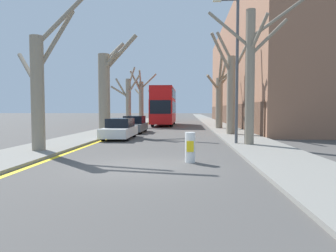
{
  "coord_description": "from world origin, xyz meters",
  "views": [
    {
      "loc": [
        1.66,
        -9.92,
        1.94
      ],
      "look_at": [
        -0.39,
        21.8,
        0.2
      ],
      "focal_mm": 32.0,
      "sensor_mm": 36.0,
      "label": 1
    }
  ],
  "objects_px": {
    "street_tree_right_0": "(251,70)",
    "lamp_post": "(235,63)",
    "street_tree_right_2": "(220,97)",
    "double_decker_bus": "(164,104)",
    "street_tree_left_5": "(156,106)",
    "street_tree_left_2": "(128,100)",
    "street_tree_left_3": "(141,98)",
    "parked_car_1": "(134,125)",
    "traffic_bollard": "(190,147)",
    "street_tree_right_1": "(231,90)",
    "street_tree_left_0": "(40,84)",
    "street_tree_left_4": "(151,106)",
    "parked_car_0": "(120,129)",
    "street_tree_left_1": "(106,88)"
  },
  "relations": [
    {
      "from": "street_tree_right_0",
      "to": "lamp_post",
      "type": "height_order",
      "value": "lamp_post"
    },
    {
      "from": "street_tree_right_2",
      "to": "double_decker_bus",
      "type": "distance_m",
      "value": 9.35
    },
    {
      "from": "street_tree_left_5",
      "to": "street_tree_right_2",
      "type": "bearing_deg",
      "value": -73.53
    },
    {
      "from": "street_tree_left_2",
      "to": "street_tree_left_3",
      "type": "xyz_separation_m",
      "value": [
        0.08,
        8.9,
        0.48
      ]
    },
    {
      "from": "parked_car_1",
      "to": "street_tree_left_5",
      "type": "bearing_deg",
      "value": 93.11
    },
    {
      "from": "street_tree_left_5",
      "to": "traffic_bollard",
      "type": "relative_size",
      "value": 5.43
    },
    {
      "from": "street_tree_right_1",
      "to": "street_tree_right_2",
      "type": "bearing_deg",
      "value": 90.43
    },
    {
      "from": "street_tree_left_0",
      "to": "street_tree_right_2",
      "type": "xyz_separation_m",
      "value": [
        9.81,
        16.58,
        0.1
      ]
    },
    {
      "from": "street_tree_left_5",
      "to": "street_tree_right_1",
      "type": "bearing_deg",
      "value": -76.24
    },
    {
      "from": "street_tree_right_0",
      "to": "street_tree_left_4",
      "type": "bearing_deg",
      "value": 104.78
    },
    {
      "from": "street_tree_left_4",
      "to": "street_tree_right_2",
      "type": "bearing_deg",
      "value": -67.6
    },
    {
      "from": "parked_car_0",
      "to": "parked_car_1",
      "type": "bearing_deg",
      "value": 90.0
    },
    {
      "from": "street_tree_right_2",
      "to": "traffic_bollard",
      "type": "distance_m",
      "value": 19.17
    },
    {
      "from": "street_tree_left_2",
      "to": "street_tree_right_0",
      "type": "height_order",
      "value": "street_tree_right_0"
    },
    {
      "from": "street_tree_left_0",
      "to": "parked_car_1",
      "type": "relative_size",
      "value": 1.72
    },
    {
      "from": "street_tree_right_0",
      "to": "traffic_bollard",
      "type": "bearing_deg",
      "value": -122.68
    },
    {
      "from": "street_tree_left_0",
      "to": "street_tree_left_5",
      "type": "bearing_deg",
      "value": 89.88
    },
    {
      "from": "street_tree_left_0",
      "to": "street_tree_left_3",
      "type": "distance_m",
      "value": 29.03
    },
    {
      "from": "street_tree_left_2",
      "to": "double_decker_bus",
      "type": "distance_m",
      "value": 5.2
    },
    {
      "from": "street_tree_left_1",
      "to": "street_tree_left_2",
      "type": "bearing_deg",
      "value": 91.43
    },
    {
      "from": "traffic_bollard",
      "to": "street_tree_right_2",
      "type": "bearing_deg",
      "value": 80.71
    },
    {
      "from": "street_tree_left_4",
      "to": "street_tree_left_1",
      "type": "bearing_deg",
      "value": -89.9
    },
    {
      "from": "street_tree_left_2",
      "to": "lamp_post",
      "type": "height_order",
      "value": "lamp_post"
    },
    {
      "from": "double_decker_bus",
      "to": "street_tree_left_1",
      "type": "bearing_deg",
      "value": -104.44
    },
    {
      "from": "street_tree_left_4",
      "to": "parked_car_1",
      "type": "height_order",
      "value": "street_tree_left_4"
    },
    {
      "from": "street_tree_right_0",
      "to": "parked_car_1",
      "type": "relative_size",
      "value": 1.79
    },
    {
      "from": "street_tree_left_0",
      "to": "street_tree_left_2",
      "type": "distance_m",
      "value": 20.12
    },
    {
      "from": "street_tree_right_2",
      "to": "parked_car_1",
      "type": "relative_size",
      "value": 1.52
    },
    {
      "from": "street_tree_right_0",
      "to": "double_decker_bus",
      "type": "distance_m",
      "value": 21.77
    },
    {
      "from": "parked_car_1",
      "to": "lamp_post",
      "type": "relative_size",
      "value": 0.56
    },
    {
      "from": "street_tree_right_0",
      "to": "double_decker_bus",
      "type": "relative_size",
      "value": 0.77
    },
    {
      "from": "street_tree_left_0",
      "to": "street_tree_right_0",
      "type": "height_order",
      "value": "street_tree_right_0"
    },
    {
      "from": "street_tree_left_0",
      "to": "street_tree_left_4",
      "type": "relative_size",
      "value": 1.29
    },
    {
      "from": "street_tree_left_3",
      "to": "street_tree_right_1",
      "type": "height_order",
      "value": "street_tree_right_1"
    },
    {
      "from": "street_tree_left_4",
      "to": "parked_car_0",
      "type": "xyz_separation_m",
      "value": [
        1.93,
        -33.35,
        -2.02
      ]
    },
    {
      "from": "street_tree_left_5",
      "to": "street_tree_right_0",
      "type": "xyz_separation_m",
      "value": [
        9.86,
        -46.53,
        1.25
      ]
    },
    {
      "from": "street_tree_left_0",
      "to": "street_tree_right_2",
      "type": "relative_size",
      "value": 1.13
    },
    {
      "from": "street_tree_left_3",
      "to": "street_tree_right_1",
      "type": "xyz_separation_m",
      "value": [
        9.78,
        -19.47,
        -0.1
      ]
    },
    {
      "from": "street_tree_left_0",
      "to": "double_decker_bus",
      "type": "bearing_deg",
      "value": 80.97
    },
    {
      "from": "street_tree_left_0",
      "to": "street_tree_right_2",
      "type": "bearing_deg",
      "value": 59.39
    },
    {
      "from": "street_tree_left_1",
      "to": "street_tree_left_3",
      "type": "height_order",
      "value": "street_tree_left_1"
    },
    {
      "from": "street_tree_right_1",
      "to": "street_tree_right_2",
      "type": "height_order",
      "value": "street_tree_right_1"
    },
    {
      "from": "parked_car_0",
      "to": "lamp_post",
      "type": "relative_size",
      "value": 0.55
    },
    {
      "from": "street_tree_right_0",
      "to": "street_tree_right_2",
      "type": "distance_m",
      "value": 13.74
    },
    {
      "from": "street_tree_left_2",
      "to": "street_tree_right_1",
      "type": "relative_size",
      "value": 0.88
    },
    {
      "from": "street_tree_right_0",
      "to": "street_tree_left_3",
      "type": "bearing_deg",
      "value": 110.7
    },
    {
      "from": "street_tree_left_2",
      "to": "lamp_post",
      "type": "relative_size",
      "value": 0.86
    },
    {
      "from": "street_tree_right_0",
      "to": "parked_car_0",
      "type": "bearing_deg",
      "value": 154.87
    },
    {
      "from": "street_tree_left_5",
      "to": "street_tree_left_0",
      "type": "bearing_deg",
      "value": -90.12
    },
    {
      "from": "parked_car_0",
      "to": "traffic_bollard",
      "type": "relative_size",
      "value": 3.92
    }
  ]
}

